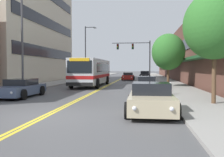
% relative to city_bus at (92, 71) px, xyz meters
% --- Properties ---
extents(ground_plane, '(240.00, 240.00, 0.00)m').
position_rel_city_bus_xyz_m(ground_plane, '(1.68, 19.18, -1.67)').
color(ground_plane, '#4C4C4F').
extents(sidewalk_left, '(3.53, 106.00, 0.13)m').
position_rel_city_bus_xyz_m(sidewalk_left, '(-5.59, 19.18, -1.60)').
color(sidewalk_left, gray).
rests_on(sidewalk_left, ground_plane).
extents(sidewalk_right, '(3.53, 106.00, 0.13)m').
position_rel_city_bus_xyz_m(sidewalk_right, '(8.94, 19.18, -1.60)').
color(sidewalk_right, gray).
rests_on(sidewalk_right, ground_plane).
extents(centre_line, '(0.34, 106.00, 0.01)m').
position_rel_city_bus_xyz_m(centre_line, '(1.68, 19.18, -1.67)').
color(centre_line, yellow).
rests_on(centre_line, ground_plane).
extents(storefront_row_right, '(9.10, 68.00, 7.93)m').
position_rel_city_bus_xyz_m(storefront_row_right, '(14.93, 19.18, 2.29)').
color(storefront_row_right, brown).
rests_on(storefront_row_right, ground_plane).
extents(city_bus, '(2.90, 11.23, 2.94)m').
position_rel_city_bus_xyz_m(city_bus, '(0.00, 0.00, 0.00)').
color(city_bus, silver).
rests_on(city_bus, ground_plane).
extents(car_white_parked_left_near, '(2.12, 4.40, 1.20)m').
position_rel_city_bus_xyz_m(car_white_parked_left_near, '(-2.70, 13.02, -1.10)').
color(car_white_parked_left_near, white).
rests_on(car_white_parked_left_near, ground_plane).
extents(car_slate_blue_parked_left_far, '(2.11, 4.77, 1.25)m').
position_rel_city_bus_xyz_m(car_slate_blue_parked_left_far, '(-2.64, -11.52, -1.08)').
color(car_slate_blue_parked_left_far, '#475675').
rests_on(car_slate_blue_parked_left_far, ground_plane).
extents(car_beige_parked_right_foreground, '(2.12, 4.33, 1.34)m').
position_rel_city_bus_xyz_m(car_beige_parked_right_foreground, '(6.04, -16.70, -1.04)').
color(car_beige_parked_right_foreground, '#BCAD89').
rests_on(car_beige_parked_right_foreground, ground_plane).
extents(car_charcoal_parked_right_mid, '(2.13, 4.47, 1.44)m').
position_rel_city_bus_xyz_m(car_charcoal_parked_right_mid, '(6.10, 21.73, -1.01)').
color(car_charcoal_parked_right_mid, '#232328').
rests_on(car_charcoal_parked_right_mid, ground_plane).
extents(car_dark_grey_parked_right_far, '(2.02, 4.27, 1.25)m').
position_rel_city_bus_xyz_m(car_dark_grey_parked_right_far, '(6.03, -5.05, -1.09)').
color(car_dark_grey_parked_right_far, '#38383D').
rests_on(car_dark_grey_parked_right_far, ground_plane).
extents(car_red_moving_lead, '(2.06, 4.58, 1.27)m').
position_rel_city_bus_xyz_m(car_red_moving_lead, '(3.29, 14.19, -1.06)').
color(car_red_moving_lead, maroon).
rests_on(car_red_moving_lead, ground_plane).
extents(traffic_signal_mast, '(6.46, 0.38, 6.60)m').
position_rel_city_bus_xyz_m(traffic_signal_mast, '(4.70, 14.67, 3.05)').
color(traffic_signal_mast, '#47474C').
rests_on(traffic_signal_mast, ground_plane).
extents(street_lamp_left_near, '(2.58, 0.28, 7.95)m').
position_rel_city_bus_xyz_m(street_lamp_left_near, '(-3.26, -9.22, 3.09)').
color(street_lamp_left_near, '#47474C').
rests_on(street_lamp_left_near, ground_plane).
extents(street_lamp_left_far, '(1.98, 0.28, 8.79)m').
position_rel_city_bus_xyz_m(street_lamp_left_far, '(-3.39, 12.39, 3.45)').
color(street_lamp_left_far, '#47474C').
rests_on(street_lamp_left_far, ground_plane).
extents(street_tree_right_near, '(3.25, 3.25, 5.88)m').
position_rel_city_bus_xyz_m(street_tree_right_near, '(9.39, -14.04, 2.54)').
color(street_tree_right_near, brown).
rests_on(street_tree_right_near, sidewalk_right).
extents(street_tree_right_mid, '(3.39, 3.39, 5.40)m').
position_rel_city_bus_xyz_m(street_tree_right_mid, '(8.29, -1.46, 1.98)').
color(street_tree_right_mid, brown).
rests_on(street_tree_right_mid, sidewalk_right).
extents(fire_hydrant, '(0.31, 0.23, 0.85)m').
position_rel_city_bus_xyz_m(fire_hydrant, '(7.62, -9.71, -1.12)').
color(fire_hydrant, '#B7B7BC').
rests_on(fire_hydrant, sidewalk_right).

